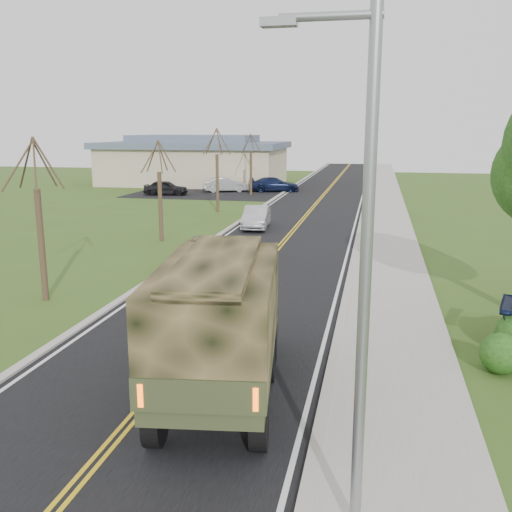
# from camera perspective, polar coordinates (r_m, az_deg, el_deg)

# --- Properties ---
(ground) EXTENTS (160.00, 160.00, 0.00)m
(ground) POSITION_cam_1_polar(r_m,az_deg,el_deg) (11.86, -16.75, -20.29)
(ground) COLOR #3A521B
(ground) RESTS_ON ground
(road) EXTENTS (8.00, 120.00, 0.01)m
(road) POSITION_cam_1_polar(r_m,az_deg,el_deg) (49.30, 5.96, 5.14)
(road) COLOR black
(road) RESTS_ON ground
(curb_right) EXTENTS (0.30, 120.00, 0.12)m
(curb_right) POSITION_cam_1_polar(r_m,az_deg,el_deg) (49.04, 10.81, 5.01)
(curb_right) COLOR #9E998E
(curb_right) RESTS_ON ground
(sidewalk_right) EXTENTS (3.20, 120.00, 0.10)m
(sidewalk_right) POSITION_cam_1_polar(r_m,az_deg,el_deg) (49.04, 12.86, 4.91)
(sidewalk_right) COLOR #9E998E
(sidewalk_right) RESTS_ON ground
(curb_left) EXTENTS (0.30, 120.00, 0.10)m
(curb_left) POSITION_cam_1_polar(r_m,az_deg,el_deg) (49.90, 1.20, 5.35)
(curb_left) COLOR #9E998E
(curb_left) RESTS_ON ground
(street_light) EXTENTS (1.65, 0.22, 8.00)m
(street_light) POSITION_cam_1_polar(r_m,az_deg,el_deg) (8.35, 10.24, -0.78)
(street_light) COLOR gray
(street_light) RESTS_ON ground
(bare_tree_a) EXTENTS (1.93, 2.26, 6.08)m
(bare_tree_a) POSITION_cam_1_polar(r_m,az_deg,el_deg) (22.52, -20.76, 2.29)
(bare_tree_a) COLOR #38281C
(bare_tree_a) RESTS_ON ground
(bare_tree_b) EXTENTS (1.83, 2.14, 5.73)m
(bare_tree_b) POSITION_cam_1_polar(r_m,az_deg,el_deg) (33.16, -9.57, 5.73)
(bare_tree_b) COLOR #38281C
(bare_tree_b) RESTS_ON ground
(bare_tree_c) EXTENTS (2.04, 2.39, 6.42)m
(bare_tree_c) POSITION_cam_1_polar(r_m,az_deg,el_deg) (44.46, -3.90, 7.97)
(bare_tree_c) COLOR #38281C
(bare_tree_c) RESTS_ON ground
(bare_tree_d) EXTENTS (1.88, 2.20, 5.91)m
(bare_tree_d) POSITION_cam_1_polar(r_m,az_deg,el_deg) (56.08, -0.52, 8.72)
(bare_tree_d) COLOR #38281C
(bare_tree_d) RESTS_ON ground
(commercial_building) EXTENTS (25.50, 21.50, 5.65)m
(commercial_building) POSITION_cam_1_polar(r_m,az_deg,el_deg) (68.05, -6.17, 9.44)
(commercial_building) COLOR tan
(commercial_building) RESTS_ON ground
(military_truck) EXTENTS (3.42, 7.39, 3.56)m
(military_truck) POSITION_cam_1_polar(r_m,az_deg,el_deg) (13.62, -3.46, -5.82)
(military_truck) COLOR black
(military_truck) RESTS_ON ground
(suv_champagne) EXTENTS (2.94, 5.55, 1.48)m
(suv_champagne) POSITION_cam_1_polar(r_m,az_deg,el_deg) (26.11, -5.22, 0.17)
(suv_champagne) COLOR #907F51
(suv_champagne) RESTS_ON ground
(sedan_silver) EXTENTS (1.93, 4.49, 1.44)m
(sedan_silver) POSITION_cam_1_polar(r_m,az_deg,el_deg) (37.15, 0.03, 3.89)
(sedan_silver) COLOR silver
(sedan_silver) RESTS_ON ground
(lot_car_dark) EXTENTS (4.46, 2.31, 1.45)m
(lot_car_dark) POSITION_cam_1_polar(r_m,az_deg,el_deg) (56.76, -9.00, 6.76)
(lot_car_dark) COLOR black
(lot_car_dark) RESTS_ON ground
(lot_car_silver) EXTENTS (4.82, 3.30, 1.50)m
(lot_car_silver) POSITION_cam_1_polar(r_m,az_deg,el_deg) (59.09, -3.07, 7.15)
(lot_car_silver) COLOR #B9BABE
(lot_car_silver) RESTS_ON ground
(lot_car_navy) EXTENTS (5.38, 3.20, 1.46)m
(lot_car_navy) POSITION_cam_1_polar(r_m,az_deg,el_deg) (59.30, 1.87, 7.16)
(lot_car_navy) COLOR #0E1635
(lot_car_navy) RESTS_ON ground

